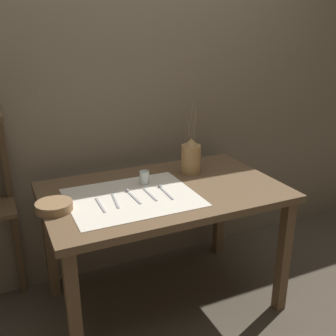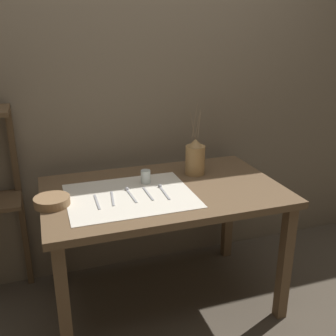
# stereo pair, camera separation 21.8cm
# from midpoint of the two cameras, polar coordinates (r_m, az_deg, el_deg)

# --- Properties ---
(ground_plane) EXTENTS (12.00, 12.00, 0.00)m
(ground_plane) POSITION_cam_midpoint_polar(r_m,az_deg,el_deg) (2.60, 1.88, -18.62)
(ground_plane) COLOR brown
(stone_wall_back) EXTENTS (7.00, 0.06, 2.40)m
(stone_wall_back) POSITION_cam_midpoint_polar(r_m,az_deg,el_deg) (2.57, -1.94, 10.44)
(stone_wall_back) COLOR #7A6B56
(stone_wall_back) RESTS_ON ground_plane
(wooden_table) EXTENTS (1.34, 0.83, 0.76)m
(wooden_table) POSITION_cam_midpoint_polar(r_m,az_deg,el_deg) (2.25, 2.07, -5.21)
(wooden_table) COLOR brown
(wooden_table) RESTS_ON ground_plane
(linen_cloth) EXTENTS (0.67, 0.54, 0.00)m
(linen_cloth) POSITION_cam_midpoint_polar(r_m,az_deg,el_deg) (2.12, -2.60, -4.09)
(linen_cloth) COLOR silver
(linen_cloth) RESTS_ON wooden_table
(pitcher_with_flowers) EXTENTS (0.12, 0.12, 0.44)m
(pitcher_with_flowers) POSITION_cam_midpoint_polar(r_m,az_deg,el_deg) (2.41, 6.56, 1.43)
(pitcher_with_flowers) COLOR #A87F4C
(pitcher_with_flowers) RESTS_ON wooden_table
(wooden_bowl) EXTENTS (0.18, 0.18, 0.05)m
(wooden_bowl) POSITION_cam_midpoint_polar(r_m,az_deg,el_deg) (2.06, -13.61, -4.78)
(wooden_bowl) COLOR #8E6B47
(wooden_bowl) RESTS_ON wooden_table
(glass_tumbler_near) EXTENTS (0.06, 0.06, 0.08)m
(glass_tumbler_near) POSITION_cam_midpoint_polar(r_m,az_deg,el_deg) (2.27, -0.53, -1.31)
(glass_tumbler_near) COLOR silver
(glass_tumbler_near) RESTS_ON wooden_table
(fork_outer) EXTENTS (0.01, 0.19, 0.00)m
(fork_outer) POSITION_cam_midpoint_polar(r_m,az_deg,el_deg) (2.05, -7.29, -4.97)
(fork_outer) COLOR #A8A8AD
(fork_outer) RESTS_ON wooden_table
(knife_center) EXTENTS (0.04, 0.18, 0.00)m
(knife_center) POSITION_cam_midpoint_polar(r_m,az_deg,el_deg) (2.08, -5.10, -4.49)
(knife_center) COLOR #A8A8AD
(knife_center) RESTS_ON wooden_table
(spoon_outer) EXTENTS (0.03, 0.20, 0.02)m
(spoon_outer) POSITION_cam_midpoint_polar(r_m,az_deg,el_deg) (2.16, -2.87, -3.51)
(spoon_outer) COLOR #A8A8AD
(spoon_outer) RESTS_ON wooden_table
(fork_inner) EXTENTS (0.01, 0.19, 0.00)m
(fork_inner) POSITION_cam_midpoint_polar(r_m,az_deg,el_deg) (2.13, 0.00, -3.80)
(fork_inner) COLOR #A8A8AD
(fork_inner) RESTS_ON wooden_table
(spoon_inner) EXTENTS (0.02, 0.20, 0.02)m
(spoon_inner) POSITION_cam_midpoint_polar(r_m,az_deg,el_deg) (2.19, 1.92, -3.08)
(spoon_inner) COLOR #A8A8AD
(spoon_inner) RESTS_ON wooden_table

